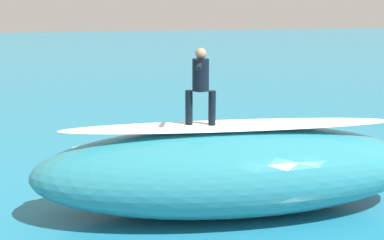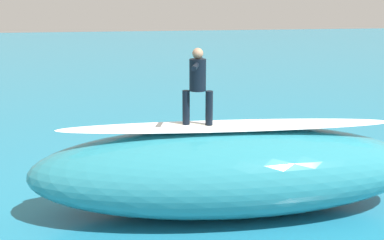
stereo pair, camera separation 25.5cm
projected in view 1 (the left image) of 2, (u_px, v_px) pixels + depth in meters
ground_plane at (206, 168)px, 11.97m from camera, size 120.00×120.00×0.00m
wave_crest at (230, 170)px, 9.34m from camera, size 8.00×3.25×1.75m
wave_foam_lip at (231, 126)px, 9.11m from camera, size 6.68×1.50×0.08m
surfboard_riding at (200, 127)px, 9.04m from camera, size 1.98×1.10×0.08m
surfer_riding at (201, 81)px, 8.82m from camera, size 0.57×1.36×1.47m
surfboard_paddling at (187, 141)px, 14.20m from camera, size 2.08×0.90×0.08m
surfer_paddling at (183, 136)px, 14.16m from camera, size 1.62×0.54×0.29m
foam_patch_near at (131, 154)px, 12.91m from camera, size 0.65×0.68×0.13m
foam_patch_mid at (84, 150)px, 13.23m from camera, size 1.17×1.17×0.14m
foam_patch_far at (104, 161)px, 12.28m from camera, size 1.42×1.41×0.14m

